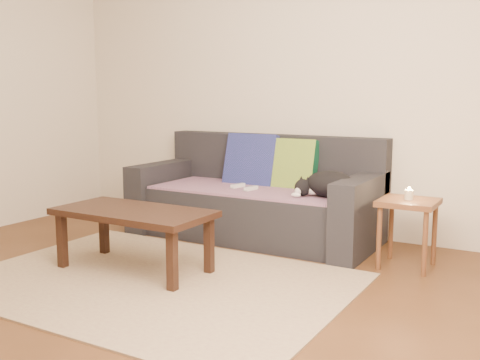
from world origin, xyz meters
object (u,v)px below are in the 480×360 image
object	(u,v)px
wii_remote_a	(238,186)
coffee_table	(134,217)
side_table	(408,212)
sofa	(256,201)
wii_remote_b	(251,188)
cat	(328,184)

from	to	relation	value
wii_remote_a	coffee_table	size ratio (longest dim) A/B	0.14
side_table	coffee_table	size ratio (longest dim) A/B	0.45
sofa	wii_remote_b	xyz separation A→B (m)	(0.05, -0.18, 0.15)
sofa	coffee_table	world-z (taller)	sofa
sofa	side_table	distance (m)	1.38
sofa	coffee_table	distance (m)	1.32
cat	wii_remote_b	distance (m)	0.67
cat	wii_remote_b	world-z (taller)	cat
wii_remote_a	wii_remote_b	bearing A→B (deg)	-99.77
sofa	cat	world-z (taller)	sofa
cat	wii_remote_a	distance (m)	0.83
wii_remote_b	side_table	size ratio (longest dim) A/B	0.31
cat	coffee_table	bearing A→B (deg)	-118.62
wii_remote_a	wii_remote_b	size ratio (longest dim) A/B	1.00
cat	wii_remote_b	bearing A→B (deg)	-165.80
side_table	coffee_table	bearing A→B (deg)	-147.00
wii_remote_a	wii_remote_b	xyz separation A→B (m)	(0.16, -0.06, 0.00)
cat	coffee_table	size ratio (longest dim) A/B	0.45
side_table	coffee_table	xyz separation A→B (m)	(-1.62, -1.05, -0.02)
cat	coffee_table	distance (m)	1.50
cat	sofa	bearing A→B (deg)	179.46
wii_remote_a	side_table	size ratio (longest dim) A/B	0.31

